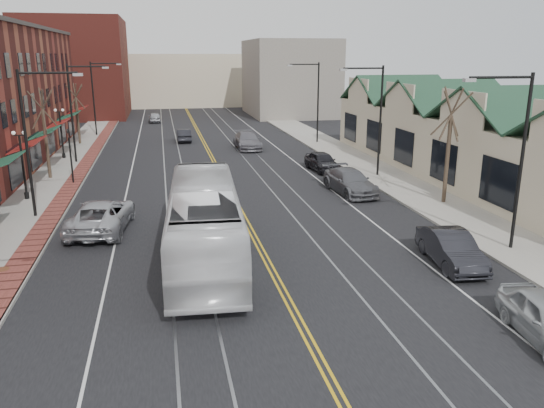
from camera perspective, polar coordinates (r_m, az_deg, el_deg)
name	(u,v)px	position (r m, az deg, el deg)	size (l,w,h in m)	color
ground	(309,341)	(17.64, 4.03, -14.49)	(160.00, 160.00, 0.00)	black
sidewalk_left	(41,199)	(36.55, -23.60, 0.49)	(4.00, 120.00, 0.15)	gray
sidewalk_right	(395,181)	(39.26, 13.05, 2.40)	(4.00, 120.00, 0.15)	gray
building_right	(473,148)	(41.70, 20.80, 5.67)	(8.00, 36.00, 4.60)	beige
backdrop_left	(77,68)	(85.46, -20.26, 13.57)	(14.00, 18.00, 14.00)	maroon
backdrop_mid	(183,80)	(99.82, -9.57, 13.04)	(22.00, 14.00, 9.00)	beige
backdrop_right	(289,78)	(82.00, 1.87, 13.40)	(12.00, 16.00, 11.00)	slate
streetlight_l_1	(34,129)	(31.60, -24.27, 7.39)	(3.33, 0.25, 8.00)	black
streetlight_l_2	(76,103)	(47.27, -20.31, 10.14)	(3.33, 0.25, 8.00)	black
streetlight_l_3	(97,91)	(63.11, -18.30, 11.50)	(3.33, 0.25, 8.00)	black
streetlight_r_0	(515,145)	(25.99, 24.66, 5.81)	(3.33, 0.25, 8.00)	black
streetlight_r_1	(375,110)	(39.89, 11.03, 9.94)	(3.33, 0.25, 8.00)	black
streetlight_r_2	(314,94)	(54.95, 4.53, 11.70)	(3.33, 0.25, 8.00)	black
lamppost_l_2	(23,167)	(36.28, -25.20, 3.66)	(0.84, 0.28, 4.27)	black
lamppost_l_3	(62,134)	(49.82, -21.69, 6.96)	(0.84, 0.28, 4.27)	black
tree_left_near	(45,132)	(41.80, -23.22, 7.13)	(1.78, 1.37, 6.48)	#382B21
tree_left_far	(77,112)	(57.50, -20.23, 9.22)	(1.66, 1.28, 6.02)	#382B21
tree_right_mid	(449,144)	(33.58, 18.47, 6.18)	(1.90, 1.46, 6.93)	#382B21
manhole_far	(2,269)	(25.22, -27.05, -6.27)	(0.60, 0.60, 0.02)	#592D19
traffic_signal	(70,152)	(39.68, -20.88, 5.26)	(0.18, 0.15, 3.80)	black
transit_bus	(204,222)	(23.61, -7.28, -1.93)	(2.94, 12.58, 3.50)	white
parked_suv	(101,215)	(28.95, -17.89, -1.17)	(2.73, 5.93, 1.65)	#B6B8BE
parked_car_b	(451,249)	(24.41, 18.70, -4.56)	(1.58, 4.53, 1.49)	black
parked_car_c	(350,182)	(35.48, 8.40, 2.40)	(2.19, 5.38, 1.56)	slate
parked_car_d	(322,162)	(42.11, 5.43, 4.57)	(1.77, 4.41, 1.50)	black
distant_car_left	(184,135)	(57.24, -9.46, 7.31)	(1.41, 4.04, 1.33)	black
distant_car_right	(247,141)	(52.07, -2.66, 6.83)	(2.25, 5.53, 1.60)	slate
distant_car_far	(155,117)	(74.73, -12.51, 9.10)	(1.59, 3.96, 1.35)	#A9AAB0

